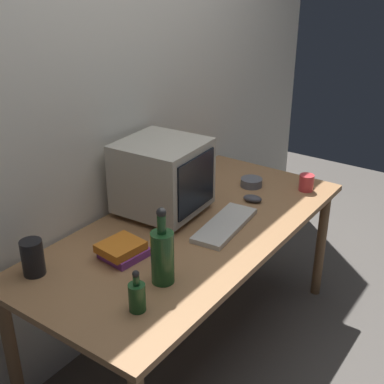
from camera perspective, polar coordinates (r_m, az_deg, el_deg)
The scene contains 12 objects.
ground_plane at distance 2.82m, azimuth 0.00°, elevation -16.73°, with size 6.00×6.00×0.00m, color #56514C.
back_wall at distance 2.49m, azimuth -9.03°, elevation 10.08°, with size 4.00×0.08×2.50m, color silver.
desk at distance 2.44m, azimuth 0.00°, elevation -5.42°, with size 1.75×0.82×0.72m.
crt_monitor at distance 2.46m, azimuth -3.33°, elevation 1.72°, with size 0.40×0.41×0.37m.
keyboard at distance 2.40m, azimuth 3.74°, elevation -3.72°, with size 0.42×0.15×0.02m, color beige.
computer_mouse at distance 2.66m, azimuth 6.83°, elevation -0.73°, with size 0.06×0.10×0.04m, color #3F3F47.
bottle_tall at distance 1.96m, azimuth -3.35°, elevation -7.07°, with size 0.09×0.09×0.32m.
bottle_short at distance 1.86m, azimuth -6.21°, elevation -11.53°, with size 0.06×0.06×0.17m.
book_stack at distance 2.18m, azimuth -7.82°, elevation -6.47°, with size 0.20×0.18×0.07m.
mug at distance 2.83m, azimuth 12.78°, elevation 1.06°, with size 0.12×0.08×0.09m.
cd_spindle at distance 2.83m, azimuth 6.76°, elevation 1.07°, with size 0.12×0.12×0.04m, color #595B66.
metal_canister at distance 2.13m, azimuth -17.49°, elevation -7.05°, with size 0.09×0.09×0.15m, color black.
Camera 1 is at (-1.72, -1.22, 1.87)m, focal length 47.40 mm.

